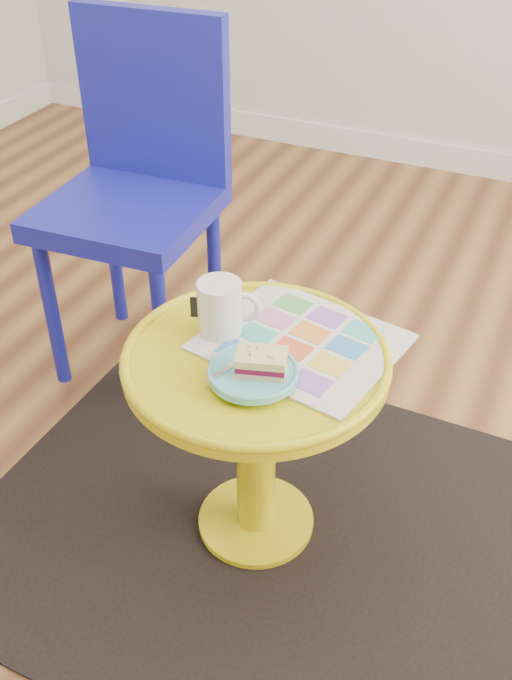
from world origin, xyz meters
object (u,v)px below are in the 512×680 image
at_px(newspaper, 301,342).
at_px(plate, 253,373).
at_px(mug, 221,307).
at_px(chair, 139,179).
at_px(side_table, 256,410).

distance_m(newspaper, plate, 0.16).
bearing_deg(mug, chair, 116.36).
bearing_deg(side_table, plate, -69.46).
distance_m(side_table, plate, 0.18).
bearing_deg(newspaper, mug, -157.85).
bearing_deg(mug, plate, -62.43).
distance_m(side_table, chair, 0.82).
bearing_deg(side_table, mug, 155.66).
bearing_deg(chair, plate, -47.20).
height_order(chair, mug, chair).
bearing_deg(mug, side_table, -43.64).
bearing_deg(chair, newspaper, -37.42).
distance_m(chair, mug, 0.69).
xyz_separation_m(side_table, mug, (-0.10, 0.04, 0.21)).
xyz_separation_m(newspaper, plate, (-0.04, -0.15, 0.02)).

